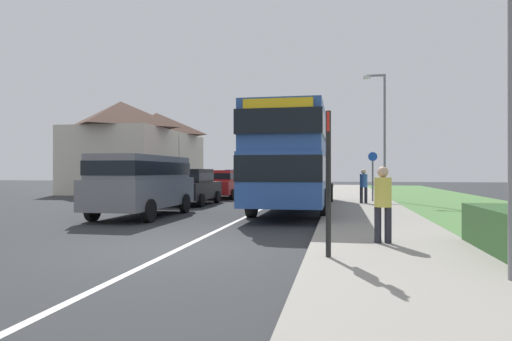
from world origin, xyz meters
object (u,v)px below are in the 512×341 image
Objects in this scene: pedestrian_walking_away at (364,184)px; parked_car_blue at (241,181)px; double_decker_bus at (297,157)px; pedestrian_at_stop at (383,201)px; cycle_route_sign at (373,174)px; street_lamp_mid at (382,128)px; parked_car_red at (223,183)px; parked_van_grey at (143,180)px; parked_car_black at (191,185)px; bus_stop_sign at (328,173)px.

parked_car_blue is at bearing 130.00° from pedestrian_walking_away.
double_decker_bus is 9.09m from pedestrian_at_stop.
cycle_route_sign is 2.76m from street_lamp_mid.
double_decker_bus is at bearing -136.36° from pedestrian_walking_away.
parked_car_red is 1.08× the size of parked_car_blue.
pedestrian_at_stop is 0.66× the size of cycle_route_sign.
parked_car_black is (-0.15, 5.47, -0.34)m from parked_van_grey.
cycle_route_sign is at bearing 86.76° from pedestrian_at_stop.
parked_car_blue is 23.29m from bus_stop_sign.
double_decker_bus is 1.72× the size of street_lamp_mid.
cycle_route_sign is at bearing -42.82° from parked_car_blue.
cycle_route_sign reaches higher than parked_van_grey.
street_lamp_mid is at bearing 84.74° from pedestrian_at_stop.
bus_stop_sign is (-1.05, -1.65, 0.56)m from pedestrian_at_stop.
parked_car_black is 0.95× the size of parked_car_red.
cycle_route_sign is at bearing 43.77° from parked_van_grey.
parked_car_blue is at bearing 90.98° from parked_car_red.
pedestrian_at_stop is at bearing -69.69° from parked_car_blue.
parked_van_grey is 1.16× the size of parked_car_red.
cycle_route_sign is at bearing 83.03° from bus_stop_sign.
bus_stop_sign is 0.40× the size of street_lamp_mid.
double_decker_bus reaches higher than parked_car_blue.
parked_car_black is 1.59× the size of bus_stop_sign.
parked_car_black is at bearing 118.87° from bus_stop_sign.
street_lamp_mid is (2.35, 15.81, 2.28)m from bus_stop_sign.
parked_car_blue is 12.23m from pedestrian_walking_away.
parked_van_grey is at bearing -136.23° from cycle_route_sign.
parked_van_grey is 1.25× the size of parked_car_blue.
pedestrian_walking_away is (7.78, -4.17, 0.07)m from parked_car_red.
bus_stop_sign is at bearing -96.97° from cycle_route_sign.
bus_stop_sign is (-1.26, -12.96, 0.56)m from pedestrian_walking_away.
cycle_route_sign is 0.38× the size of street_lamp_mid.
double_decker_bus is 2.79× the size of parked_car_blue.
parked_van_grey is 15.71m from parked_car_blue.
double_decker_bus is at bearing -67.17° from parked_car_blue.
pedestrian_walking_away is (7.92, 0.87, 0.05)m from parked_car_black.
parked_car_red is at bearing 110.82° from bus_stop_sign.
parked_car_red is (-4.98, 6.84, -1.24)m from double_decker_bus.
street_lamp_mid is at bearing 46.04° from parked_van_grey.
parked_car_blue is 11.44m from cycle_route_sign.
parked_car_red is at bearing 162.81° from cycle_route_sign.
parked_car_blue is at bearing 137.18° from cycle_route_sign.
parked_van_grey is 2.01× the size of cycle_route_sign.
cycle_route_sign is at bearing -114.65° from street_lamp_mid.
pedestrian_walking_away is 0.64× the size of bus_stop_sign.
pedestrian_walking_away is (7.78, 6.34, -0.28)m from parked_van_grey.
pedestrian_at_stop is at bearing -73.35° from double_decker_bus.
cycle_route_sign is at bearing 72.17° from pedestrian_walking_away.
parked_van_grey is 10.51m from parked_car_red.
cycle_route_sign is at bearing -17.19° from parked_car_red.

